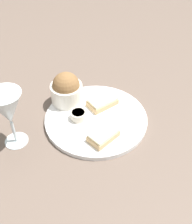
# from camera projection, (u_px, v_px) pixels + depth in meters

# --- Properties ---
(ground_plane) EXTENTS (4.00, 4.00, 0.00)m
(ground_plane) POSITION_uv_depth(u_px,v_px,m) (96.00, 120.00, 0.83)
(ground_plane) COLOR brown
(dinner_plate) EXTENTS (0.30, 0.30, 0.01)m
(dinner_plate) POSITION_uv_depth(u_px,v_px,m) (96.00, 119.00, 0.83)
(dinner_plate) COLOR white
(dinner_plate) RESTS_ON ground_plane
(salad_bowl) EXTENTS (0.10, 0.10, 0.10)m
(salad_bowl) POSITION_uv_depth(u_px,v_px,m) (66.00, 89.00, 0.85)
(salad_bowl) COLOR silver
(salad_bowl) RESTS_ON dinner_plate
(sauce_ramekin) EXTENTS (0.05, 0.05, 0.03)m
(sauce_ramekin) POSITION_uv_depth(u_px,v_px,m) (78.00, 115.00, 0.81)
(sauce_ramekin) COLOR beige
(sauce_ramekin) RESTS_ON dinner_plate
(cheese_toast_near) EXTENTS (0.10, 0.08, 0.03)m
(cheese_toast_near) POSITION_uv_depth(u_px,v_px,m) (102.00, 102.00, 0.85)
(cheese_toast_near) COLOR tan
(cheese_toast_near) RESTS_ON dinner_plate
(cheese_toast_far) EXTENTS (0.09, 0.06, 0.03)m
(cheese_toast_far) POSITION_uv_depth(u_px,v_px,m) (103.00, 135.00, 0.75)
(cheese_toast_far) COLOR tan
(cheese_toast_far) RESTS_ON dinner_plate
(wine_glass) EXTENTS (0.09, 0.09, 0.17)m
(wine_glass) POSITION_uv_depth(u_px,v_px,m) (8.00, 110.00, 0.69)
(wine_glass) COLOR silver
(wine_glass) RESTS_ON ground_plane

